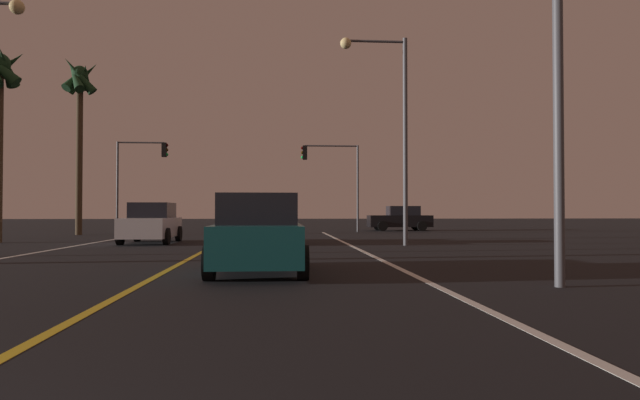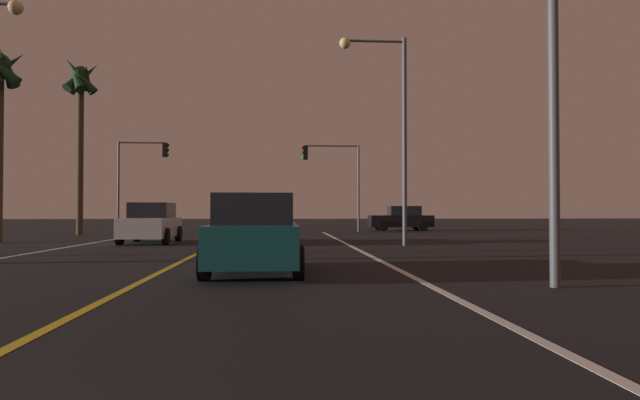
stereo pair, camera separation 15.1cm
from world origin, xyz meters
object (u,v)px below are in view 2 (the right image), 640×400
object	(u,v)px
traffic_light_near_right	(331,167)
car_oncoming	(151,223)
street_lamp_right_far	(389,113)
traffic_light_near_left	(142,165)
car_lead_same_lane	(255,235)
palm_tree_left_far	(80,94)
car_crossing_side	(401,219)
car_ahead_far	(264,224)

from	to	relation	value
traffic_light_near_right	car_oncoming	bearing A→B (deg)	54.31
car_oncoming	street_lamp_right_far	world-z (taller)	street_lamp_right_far
traffic_light_near_left	street_lamp_right_far	world-z (taller)	street_lamp_right_far
traffic_light_near_right	street_lamp_right_far	xyz separation A→B (m)	(0.96, -14.60, 0.98)
car_lead_same_lane	palm_tree_left_far	world-z (taller)	palm_tree_left_far
car_oncoming	traffic_light_near_left	distance (m)	13.03
car_crossing_side	street_lamp_right_far	world-z (taller)	street_lamp_right_far
car_oncoming	street_lamp_right_far	size ratio (longest dim) A/B	0.53
car_oncoming	traffic_light_near_left	world-z (taller)	traffic_light_near_left
traffic_light_near_right	street_lamp_right_far	size ratio (longest dim) A/B	0.69
traffic_light_near_left	car_lead_same_lane	bearing A→B (deg)	-71.06
car_oncoming	car_lead_same_lane	bearing A→B (deg)	22.41
car_lead_same_lane	traffic_light_near_left	bearing A→B (deg)	18.94
car_lead_same_lane	palm_tree_left_far	bearing A→B (deg)	27.97
car_crossing_side	car_lead_same_lane	bearing A→B (deg)	71.31
car_lead_same_lane	street_lamp_right_far	distance (m)	11.42
palm_tree_left_far	traffic_light_near_right	bearing A→B (deg)	13.69
car_lead_same_lane	traffic_light_near_left	size ratio (longest dim) A/B	0.75
car_ahead_far	traffic_light_near_left	size ratio (longest dim) A/B	0.75
car_ahead_far	car_crossing_side	distance (m)	17.26
car_crossing_side	traffic_light_near_left	size ratio (longest dim) A/B	0.75
car_lead_same_lane	car_crossing_side	bearing A→B (deg)	-18.69
traffic_light_near_left	car_ahead_far	bearing A→B (deg)	-57.33
car_ahead_far	palm_tree_left_far	xyz separation A→B (m)	(-10.69, 9.02, 7.20)
car_ahead_far	car_lead_same_lane	xyz separation A→B (m)	(0.17, -11.43, 0.00)
car_crossing_side	car_oncoming	size ratio (longest dim) A/B	1.00
street_lamp_right_far	car_lead_same_lane	bearing A→B (deg)	63.17
car_ahead_far	car_crossing_side	xyz separation A→B (m)	(9.01, 14.72, 0.00)
car_ahead_far	palm_tree_left_far	bearing A→B (deg)	49.86
car_crossing_side	car_oncoming	xyz separation A→B (m)	(-13.75, -14.25, 0.00)
street_lamp_right_far	car_crossing_side	bearing A→B (deg)	-103.71
car_crossing_side	palm_tree_left_far	bearing A→B (deg)	16.14
street_lamp_right_far	traffic_light_near_right	bearing A→B (deg)	-86.24
street_lamp_right_far	palm_tree_left_far	size ratio (longest dim) A/B	0.81
traffic_light_near_right	traffic_light_near_left	xyz separation A→B (m)	(-12.05, 0.00, 0.04)
car_ahead_far	street_lamp_right_far	bearing A→B (deg)	-112.22
car_oncoming	traffic_light_near_right	bearing A→B (deg)	144.31
car_ahead_far	car_oncoming	xyz separation A→B (m)	(-4.74, 0.47, 0.00)
traffic_light_near_left	palm_tree_left_far	xyz separation A→B (m)	(-2.62, -3.57, 3.77)
traffic_light_near_left	street_lamp_right_far	xyz separation A→B (m)	(13.00, -14.60, 0.94)
car_ahead_far	palm_tree_left_far	size ratio (longest dim) A/B	0.43
car_ahead_far	palm_tree_left_far	distance (m)	15.73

